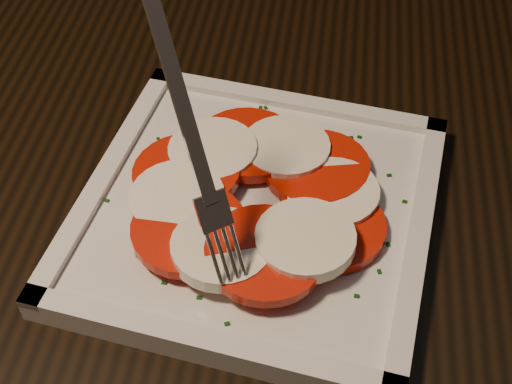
% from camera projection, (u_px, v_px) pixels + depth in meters
% --- Properties ---
extents(table, '(1.28, 0.93, 0.75)m').
position_uv_depth(table, '(299.00, 258.00, 0.62)').
color(table, black).
rests_on(table, ground).
extents(plate, '(0.30, 0.30, 0.01)m').
position_uv_depth(plate, '(256.00, 213.00, 0.52)').
color(plate, silver).
rests_on(plate, table).
extents(caprese_salad, '(0.22, 0.21, 0.03)m').
position_uv_depth(caprese_salad, '(256.00, 196.00, 0.50)').
color(caprese_salad, red).
rests_on(caprese_salad, plate).
extents(fork, '(0.08, 0.11, 0.16)m').
position_uv_depth(fork, '(182.00, 124.00, 0.42)').
color(fork, white).
rests_on(fork, caprese_salad).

